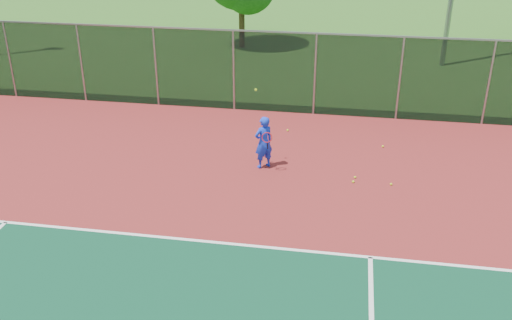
# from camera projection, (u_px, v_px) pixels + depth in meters

# --- Properties ---
(court_apron) EXTENTS (30.00, 20.00, 0.02)m
(court_apron) POSITION_uv_depth(u_px,v_px,m) (277.00, 275.00, 12.33)
(court_apron) COLOR maroon
(court_apron) RESTS_ON ground
(fence_back) EXTENTS (30.00, 0.06, 3.03)m
(fence_back) POSITION_uv_depth(u_px,v_px,m) (315.00, 74.00, 20.57)
(fence_back) COLOR black
(fence_back) RESTS_ON court_apron
(tennis_player) EXTENTS (0.70, 0.75, 2.42)m
(tennis_player) POSITION_uv_depth(u_px,v_px,m) (264.00, 142.00, 16.80)
(tennis_player) COLOR #1635D6
(tennis_player) RESTS_ON court_apron
(practice_ball_0) EXTENTS (0.07, 0.07, 0.07)m
(practice_ball_0) POSITION_uv_depth(u_px,v_px,m) (391.00, 184.00, 16.06)
(practice_ball_0) COLOR #C6E91B
(practice_ball_0) RESTS_ON court_apron
(practice_ball_1) EXTENTS (0.07, 0.07, 0.07)m
(practice_ball_1) POSITION_uv_depth(u_px,v_px,m) (353.00, 182.00, 16.20)
(practice_ball_1) COLOR #C6E91B
(practice_ball_1) RESTS_ON court_apron
(practice_ball_2) EXTENTS (0.07, 0.07, 0.07)m
(practice_ball_2) POSITION_uv_depth(u_px,v_px,m) (288.00, 130.00, 19.68)
(practice_ball_2) COLOR #C6E91B
(practice_ball_2) RESTS_ON court_apron
(practice_ball_3) EXTENTS (0.07, 0.07, 0.07)m
(practice_ball_3) POSITION_uv_depth(u_px,v_px,m) (355.00, 177.00, 16.45)
(practice_ball_3) COLOR #C6E91B
(practice_ball_3) RESTS_ON court_apron
(practice_ball_4) EXTENTS (0.07, 0.07, 0.07)m
(practice_ball_4) POSITION_uv_depth(u_px,v_px,m) (383.00, 146.00, 18.43)
(practice_ball_4) COLOR #C6E91B
(practice_ball_4) RESTS_ON court_apron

